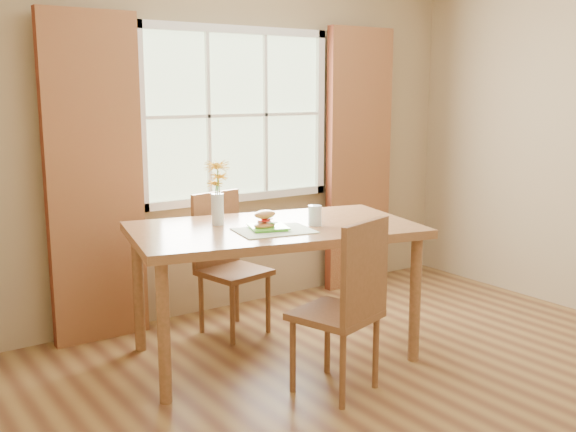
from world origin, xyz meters
The scene contains 12 objects.
room centered at (0.00, 0.00, 1.35)m, with size 4.24×3.84×2.74m.
window centered at (0.00, 1.87, 1.50)m, with size 1.62×0.06×1.32m.
curtain_left centered at (-1.15, 1.78, 1.10)m, with size 0.65×0.08×2.20m, color maroon.
curtain_right centered at (1.15, 1.78, 1.10)m, with size 0.65×0.08×2.20m, color maroon.
dining_table centered at (-0.34, 0.85, 0.77)m, with size 1.93×1.36×0.86m.
chair_near centered at (-0.32, 0.14, 0.55)m, with size 0.52×0.52×1.01m.
chair_far centered at (-0.36, 1.43, 0.54)m, with size 0.48×0.48×0.99m.
placemat centered at (-0.43, 0.71, 0.86)m, with size 0.45×0.33×0.01m, color #E0EEC9.
plate centered at (-0.45, 0.76, 0.87)m, with size 0.22×0.22×0.01m, color #65E238.
croissant_sandwich centered at (-0.48, 0.74, 0.93)m, with size 0.16×0.12×0.11m.
water_glass centered at (-0.13, 0.71, 0.92)m, with size 0.08×0.08×0.13m.
flower_vase centered at (-0.61, 1.08, 1.10)m, with size 0.16×0.16×0.40m.
Camera 1 is at (-2.62, -2.59, 1.70)m, focal length 42.00 mm.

